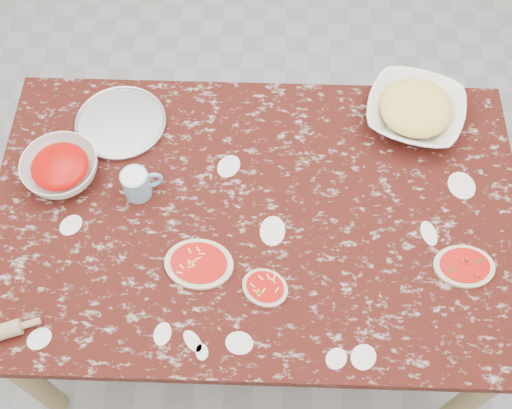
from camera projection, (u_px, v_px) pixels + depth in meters
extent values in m
plane|color=gray|center=(256.00, 302.00, 2.51)|extent=(4.00, 4.00, 0.00)
cube|color=#340F0B|center=(256.00, 216.00, 1.87)|extent=(1.60, 1.00, 0.04)
cube|color=#8D7A50|center=(256.00, 225.00, 1.93)|extent=(1.50, 0.90, 0.08)
cylinder|color=#8D7A50|center=(29.00, 380.00, 2.01)|extent=(0.07, 0.07, 0.71)
cylinder|color=#8D7A50|center=(477.00, 394.00, 1.98)|extent=(0.07, 0.07, 0.71)
cylinder|color=#8D7A50|center=(74.00, 162.00, 2.42)|extent=(0.07, 0.07, 0.71)
cylinder|color=#8D7A50|center=(446.00, 171.00, 2.39)|extent=(0.07, 0.07, 0.71)
cylinder|color=#B2B2B7|center=(121.00, 123.00, 2.01)|extent=(0.29, 0.29, 0.01)
imported|color=white|center=(61.00, 169.00, 1.89)|extent=(0.26, 0.26, 0.07)
imported|color=white|center=(415.00, 112.00, 1.99)|extent=(0.38, 0.38, 0.08)
cylinder|color=#7AABCB|center=(136.00, 184.00, 1.85)|extent=(0.08, 0.08, 0.10)
torus|color=#7AABCB|center=(152.00, 180.00, 1.86)|extent=(0.07, 0.03, 0.07)
cylinder|color=silver|center=(134.00, 178.00, 1.82)|extent=(0.07, 0.07, 0.01)
ellipsoid|color=beige|center=(199.00, 264.00, 1.77)|extent=(0.21, 0.18, 0.01)
ellipsoid|color=red|center=(199.00, 263.00, 1.76)|extent=(0.18, 0.14, 0.00)
ellipsoid|color=beige|center=(265.00, 288.00, 1.73)|extent=(0.16, 0.15, 0.01)
ellipsoid|color=red|center=(265.00, 287.00, 1.72)|extent=(0.13, 0.13, 0.00)
ellipsoid|color=beige|center=(464.00, 267.00, 1.76)|extent=(0.17, 0.13, 0.01)
ellipsoid|color=red|center=(465.00, 265.00, 1.76)|extent=(0.14, 0.11, 0.00)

